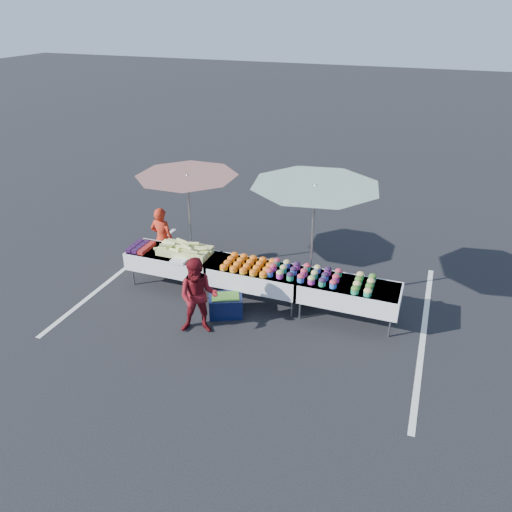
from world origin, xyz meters
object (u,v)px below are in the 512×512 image
(table_center, at_px, (256,275))
(umbrella_left, at_px, (187,184))
(umbrella_right, at_px, (315,196))
(table_right, at_px, (348,292))
(vendor, at_px, (162,239))
(storage_bin, at_px, (226,305))
(customer, at_px, (198,296))
(table_left, at_px, (174,260))

(table_center, bearing_deg, umbrella_left, 156.03)
(umbrella_left, xyz_separation_m, umbrella_right, (2.78, -0.40, 0.23))
(table_right, height_order, umbrella_left, umbrella_left)
(vendor, bearing_deg, storage_bin, 149.69)
(customer, relative_size, umbrella_left, 0.52)
(table_left, bearing_deg, storage_bin, -24.42)
(table_left, relative_size, customer, 1.28)
(table_center, bearing_deg, table_left, 180.00)
(table_right, xyz_separation_m, customer, (-2.39, -1.29, 0.14))
(table_left, xyz_separation_m, umbrella_left, (0.00, 0.80, 1.38))
(table_right, height_order, umbrella_right, umbrella_right)
(table_left, relative_size, table_center, 1.00)
(table_center, relative_size, table_right, 1.00)
(table_right, height_order, vendor, vendor)
(umbrella_right, bearing_deg, table_center, -157.74)
(table_right, bearing_deg, umbrella_right, 154.08)
(table_center, relative_size, umbrella_left, 0.67)
(table_left, height_order, storage_bin, table_left)
(table_right, xyz_separation_m, umbrella_right, (-0.82, 0.40, 1.61))
(table_left, distance_m, umbrella_left, 1.59)
(umbrella_right, xyz_separation_m, storage_bin, (-1.35, -1.05, -1.99))
(table_left, bearing_deg, customer, -47.00)
(umbrella_left, bearing_deg, storage_bin, -45.38)
(table_left, xyz_separation_m, storage_bin, (1.43, -0.65, -0.37))
(customer, xyz_separation_m, umbrella_left, (-1.21, 2.09, 1.24))
(storage_bin, bearing_deg, umbrella_right, 13.22)
(table_center, xyz_separation_m, storage_bin, (-0.37, -0.65, -0.37))
(table_center, height_order, storage_bin, table_center)
(table_center, xyz_separation_m, customer, (-0.59, -1.29, 0.14))
(table_left, height_order, umbrella_right, umbrella_right)
(table_right, distance_m, umbrella_right, 1.85)
(storage_bin, bearing_deg, vendor, 124.24)
(customer, xyz_separation_m, umbrella_right, (1.57, 1.69, 1.47))
(table_left, height_order, table_right, same)
(table_right, bearing_deg, storage_bin, -163.31)
(customer, bearing_deg, table_left, 114.71)
(customer, relative_size, storage_bin, 1.94)
(table_center, distance_m, table_right, 1.80)
(table_right, relative_size, vendor, 1.29)
(umbrella_left, relative_size, umbrella_right, 0.97)
(umbrella_right, relative_size, storage_bin, 3.80)
(table_center, bearing_deg, vendor, 166.91)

